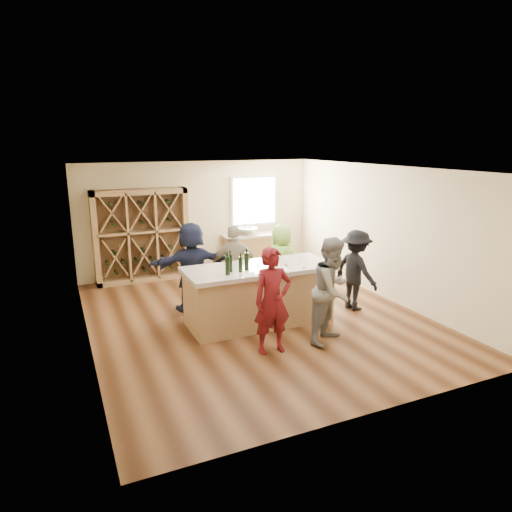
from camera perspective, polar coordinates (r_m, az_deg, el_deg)
name	(u,v)px	position (r m, az deg, el deg)	size (l,w,h in m)	color
floor	(255,319)	(8.84, -0.06, -7.92)	(6.00, 7.00, 0.10)	#57331C
ceiling	(255,166)	(8.20, -0.07, 11.20)	(6.00, 7.00, 0.10)	white
wall_back	(199,217)	(11.68, -7.19, 4.82)	(6.00, 0.10, 2.80)	beige
wall_front	(380,308)	(5.48, 15.28, -6.35)	(6.00, 0.10, 2.80)	beige
wall_left	(79,263)	(7.72, -21.23, -0.87)	(0.10, 7.00, 2.80)	beige
wall_right	(388,233)	(10.01, 16.12, 2.82)	(0.10, 7.00, 2.80)	beige
window_frame	(254,201)	(12.07, -0.25, 6.91)	(1.30, 0.06, 1.30)	white
window_pane	(255,201)	(12.04, -0.19, 6.90)	(1.18, 0.01, 1.18)	white
wine_rack	(141,236)	(11.12, -14.12, 2.47)	(2.20, 0.45, 2.20)	#967147
back_counter_base	(255,252)	(12.03, -0.16, 0.49)	(1.60, 0.58, 0.86)	#967147
back_counter_top	(255,235)	(11.92, -0.17, 2.64)	(1.70, 0.62, 0.06)	#B3A493
sink	(248,231)	(11.82, -1.05, 3.14)	(0.54, 0.54, 0.19)	silver
faucet	(245,228)	(11.97, -1.39, 3.56)	(0.02, 0.02, 0.30)	silver
tasting_counter_base	(259,297)	(8.41, 0.41, -5.10)	(2.60, 1.00, 1.00)	#967147
tasting_counter_top	(259,268)	(8.24, 0.42, -1.56)	(2.72, 1.12, 0.08)	#B3A493
wine_bottle_b	(227,266)	(7.69, -3.59, -1.22)	(0.08, 0.08, 0.32)	black
wine_bottle_c	(230,263)	(7.87, -3.25, -0.92)	(0.07, 0.07, 0.30)	black
wine_bottle_d	(241,264)	(7.84, -1.94, -1.07)	(0.07, 0.07, 0.27)	black
wine_bottle_e	(247,261)	(7.96, -1.18, -0.67)	(0.08, 0.08, 0.31)	black
wine_glass_a	(258,270)	(7.68, 0.24, -1.81)	(0.06, 0.06, 0.16)	white
wine_glass_b	(277,266)	(7.91, 2.63, -1.21)	(0.07, 0.07, 0.20)	white
wine_glass_c	(304,264)	(8.13, 6.00, -0.96)	(0.06, 0.06, 0.17)	white
wine_glass_d	(286,261)	(8.28, 3.80, -0.61)	(0.07, 0.07, 0.18)	white
wine_glass_e	(310,260)	(8.40, 6.81, -0.45)	(0.07, 0.07, 0.18)	white
tasting_menu_a	(249,274)	(7.73, -0.90, -2.32)	(0.22, 0.30, 0.00)	white
tasting_menu_b	(282,269)	(8.03, 3.28, -1.69)	(0.22, 0.29, 0.00)	white
tasting_menu_c	(311,266)	(8.33, 6.89, -1.19)	(0.21, 0.29, 0.00)	white
person_near_left	(273,301)	(7.16, 2.08, -5.61)	(0.62, 0.46, 1.71)	#590F14
person_near_right	(333,290)	(7.62, 9.55, -4.26)	(0.87, 0.48, 1.78)	slate
person_server	(356,270)	(9.21, 12.37, -1.74)	(1.04, 0.48, 1.61)	black
person_far_mid	(234,267)	(9.10, -2.71, -1.38)	(0.98, 0.50, 1.67)	gray
person_far_right	(281,262)	(9.66, 3.17, -0.72)	(0.78, 0.51, 1.59)	#8CC64C
person_far_left	(192,266)	(9.04, -8.03, -1.29)	(1.64, 0.59, 1.77)	#191E38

